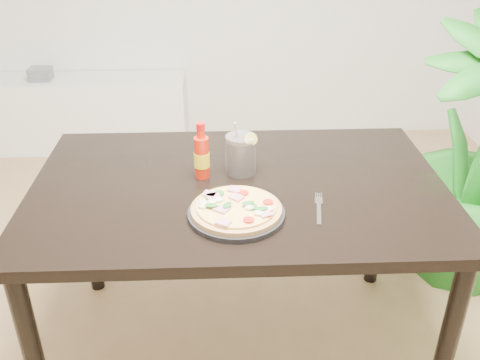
{
  "coord_description": "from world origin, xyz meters",
  "views": [
    {
      "loc": [
        0.13,
        -1.47,
        1.63
      ],
      "look_at": [
        0.2,
        -0.01,
        0.83
      ],
      "focal_mm": 40.0,
      "sensor_mm": 36.0,
      "label": 1
    }
  ],
  "objects_px": {
    "dining_table": "(239,205)",
    "hot_sauce_bottle": "(202,156)",
    "cola_cup": "(241,155)",
    "fork": "(319,207)",
    "media_console": "(85,113)",
    "plate": "(236,214)",
    "pizza": "(236,208)"
  },
  "relations": [
    {
      "from": "pizza",
      "to": "fork",
      "type": "bearing_deg",
      "value": 7.47
    },
    {
      "from": "cola_cup",
      "to": "fork",
      "type": "relative_size",
      "value": 1.04
    },
    {
      "from": "fork",
      "to": "media_console",
      "type": "relative_size",
      "value": 0.13
    },
    {
      "from": "pizza",
      "to": "fork",
      "type": "xyz_separation_m",
      "value": [
        0.26,
        0.03,
        -0.02
      ]
    },
    {
      "from": "cola_cup",
      "to": "fork",
      "type": "xyz_separation_m",
      "value": [
        0.23,
        -0.25,
        -0.06
      ]
    },
    {
      "from": "dining_table",
      "to": "hot_sauce_bottle",
      "type": "distance_m",
      "value": 0.21
    },
    {
      "from": "hot_sauce_bottle",
      "to": "media_console",
      "type": "height_order",
      "value": "hot_sauce_bottle"
    },
    {
      "from": "plate",
      "to": "hot_sauce_bottle",
      "type": "bearing_deg",
      "value": 112.69
    },
    {
      "from": "pizza",
      "to": "dining_table",
      "type": "bearing_deg",
      "value": 85.49
    },
    {
      "from": "dining_table",
      "to": "hot_sauce_bottle",
      "type": "relative_size",
      "value": 7.0
    },
    {
      "from": "cola_cup",
      "to": "hot_sauce_bottle",
      "type": "bearing_deg",
      "value": -167.59
    },
    {
      "from": "cola_cup",
      "to": "media_console",
      "type": "height_order",
      "value": "cola_cup"
    },
    {
      "from": "pizza",
      "to": "cola_cup",
      "type": "height_order",
      "value": "cola_cup"
    },
    {
      "from": "dining_table",
      "to": "fork",
      "type": "distance_m",
      "value": 0.31
    },
    {
      "from": "dining_table",
      "to": "cola_cup",
      "type": "distance_m",
      "value": 0.17
    },
    {
      "from": "fork",
      "to": "media_console",
      "type": "height_order",
      "value": "fork"
    },
    {
      "from": "plate",
      "to": "hot_sauce_bottle",
      "type": "distance_m",
      "value": 0.29
    },
    {
      "from": "fork",
      "to": "media_console",
      "type": "distance_m",
      "value": 2.51
    },
    {
      "from": "pizza",
      "to": "hot_sauce_bottle",
      "type": "xyz_separation_m",
      "value": [
        -0.11,
        0.26,
        0.05
      ]
    },
    {
      "from": "cola_cup",
      "to": "fork",
      "type": "height_order",
      "value": "cola_cup"
    },
    {
      "from": "dining_table",
      "to": "plate",
      "type": "relative_size",
      "value": 4.72
    },
    {
      "from": "dining_table",
      "to": "hot_sauce_bottle",
      "type": "xyz_separation_m",
      "value": [
        -0.12,
        0.06,
        0.16
      ]
    },
    {
      "from": "plate",
      "to": "pizza",
      "type": "distance_m",
      "value": 0.02
    },
    {
      "from": "dining_table",
      "to": "pizza",
      "type": "xyz_separation_m",
      "value": [
        -0.02,
        -0.2,
        0.11
      ]
    },
    {
      "from": "plate",
      "to": "cola_cup",
      "type": "distance_m",
      "value": 0.3
    },
    {
      "from": "dining_table",
      "to": "cola_cup",
      "type": "relative_size",
      "value": 7.17
    },
    {
      "from": "hot_sauce_bottle",
      "to": "fork",
      "type": "height_order",
      "value": "hot_sauce_bottle"
    },
    {
      "from": "hot_sauce_bottle",
      "to": "cola_cup",
      "type": "bearing_deg",
      "value": 12.41
    },
    {
      "from": "dining_table",
      "to": "cola_cup",
      "type": "xyz_separation_m",
      "value": [
        0.01,
        0.09,
        0.15
      ]
    },
    {
      "from": "hot_sauce_bottle",
      "to": "cola_cup",
      "type": "relative_size",
      "value": 1.02
    },
    {
      "from": "dining_table",
      "to": "media_console",
      "type": "bearing_deg",
      "value": 116.96
    },
    {
      "from": "hot_sauce_bottle",
      "to": "cola_cup",
      "type": "xyz_separation_m",
      "value": [
        0.13,
        0.03,
        -0.01
      ]
    }
  ]
}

